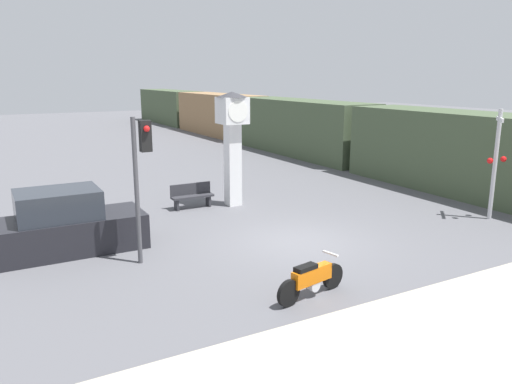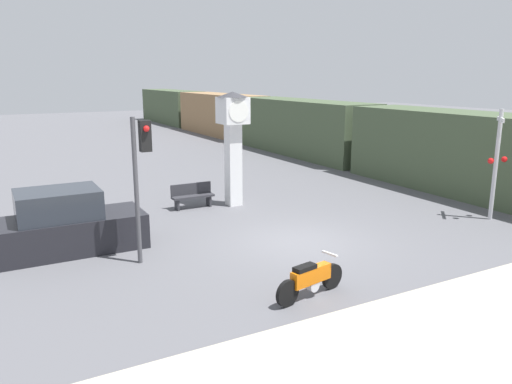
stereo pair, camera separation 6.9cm
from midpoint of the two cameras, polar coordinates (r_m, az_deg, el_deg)
ground_plane at (r=15.12m, az=4.60°, el=-5.69°), size 120.00×120.00×0.00m
motorcycle at (r=11.40m, az=6.18°, el=-9.84°), size 2.03×0.61×0.91m
clock_tower at (r=18.81m, az=-2.81°, el=7.01°), size 1.17×1.17×4.31m
freight_train at (r=37.11m, az=-0.22°, el=8.24°), size 2.80×49.03×3.40m
traffic_light at (r=13.15m, az=-13.14°, el=3.18°), size 0.50×0.35×3.87m
railroad_crossing_signal at (r=18.81m, az=25.61°, el=3.30°), size 0.90×0.82×3.80m
bench at (r=18.94m, az=-7.45°, el=-0.35°), size 1.60×0.44×0.92m
parked_car at (r=15.07m, az=-21.07°, el=-3.63°), size 4.21×1.82×1.80m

